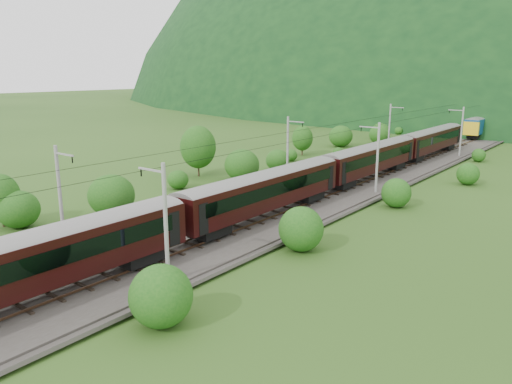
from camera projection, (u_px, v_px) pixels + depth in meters
The scene contains 14 objects.
ground at pixel (112, 264), 36.97m from camera, with size 600.00×600.00×0.00m, color #2A4A17.
railbed at pixel (205, 229), 44.59m from camera, with size 14.00×220.00×0.30m, color #38332D.
track_left at pixel (186, 222), 45.98m from camera, with size 2.40×220.00×0.27m.
track_right at pixel (225, 232), 43.11m from camera, with size 2.40×220.00×0.27m.
catenary_left at pixel (288, 146), 64.08m from camera, with size 2.54×192.28×8.00m.
catenary_right at pixel (377, 156), 56.76m from camera, with size 2.54×192.28×8.00m.
overhead_wires at pixel (203, 152), 42.95m from camera, with size 4.83×198.00×0.03m.
mountain_ridge at pixel (373, 92), 338.50m from camera, with size 336.00×280.00×132.00m, color black.
train at pixel (262, 186), 46.43m from camera, with size 2.97×165.11×5.17m.
hazard_post_near at pixel (425, 146), 87.94m from camera, with size 0.16×0.16×1.49m, color red.
hazard_post_far at pixel (290, 192), 54.67m from camera, with size 0.14×0.14×1.32m, color red.
signal at pixel (328, 165), 67.57m from camera, with size 0.22×0.22×1.97m.
vegetation_left at pixel (148, 177), 56.15m from camera, with size 12.27×148.45×6.88m.
vegetation_right at pixel (296, 246), 36.55m from camera, with size 7.44×105.64×3.23m.
Camera 1 is at (29.79, -20.72, 13.91)m, focal length 35.00 mm.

